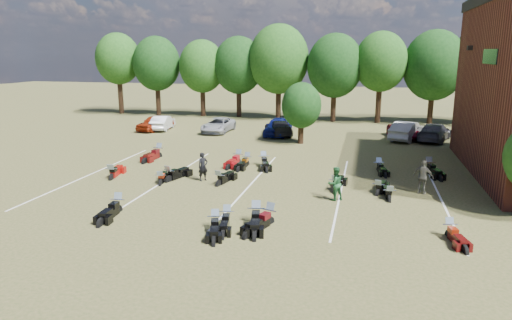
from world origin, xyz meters
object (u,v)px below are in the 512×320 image
(car_0, at_px, (155,123))
(person_black, at_px, (203,167))
(motorcycle_14, at_px, (159,157))
(motorcycle_3, at_px, (227,224))
(person_green, at_px, (335,184))
(person_grey, at_px, (423,177))
(motorcycle_7, at_px, (112,179))
(car_4, at_px, (278,127))
(motorcycle_0, at_px, (118,212))

(car_0, bearing_deg, person_black, -43.20)
(person_black, bearing_deg, motorcycle_14, 89.80)
(person_black, bearing_deg, motorcycle_3, -108.32)
(person_green, xyz_separation_m, person_grey, (4.37, 2.15, 0.06))
(motorcycle_14, bearing_deg, motorcycle_7, -87.43)
(person_grey, relative_size, motorcycle_14, 0.72)
(car_0, height_order, person_black, person_black)
(car_0, xyz_separation_m, person_grey, (22.51, -15.03, 0.20))
(car_4, xyz_separation_m, motorcycle_0, (-3.32, -21.55, -0.79))
(motorcycle_7, height_order, motorcycle_14, motorcycle_14)
(motorcycle_14, bearing_deg, person_grey, -10.48)
(motorcycle_0, bearing_deg, motorcycle_14, 101.05)
(person_grey, bearing_deg, motorcycle_0, 46.32)
(car_0, bearing_deg, motorcycle_0, -55.81)
(motorcycle_0, relative_size, motorcycle_7, 1.01)
(car_0, xyz_separation_m, motorcycle_0, (8.53, -21.42, -0.72))
(person_grey, distance_m, motorcycle_14, 17.75)
(car_0, height_order, motorcycle_3, car_0)
(motorcycle_3, bearing_deg, person_grey, 25.99)
(motorcycle_0, bearing_deg, person_grey, 19.44)
(motorcycle_0, distance_m, motorcycle_14, 11.35)
(person_grey, relative_size, motorcycle_0, 0.79)
(car_4, xyz_separation_m, motorcycle_3, (2.01, -21.75, -0.79))
(person_green, bearing_deg, motorcycle_7, -39.81)
(person_black, height_order, motorcycle_14, person_black)
(car_0, bearing_deg, motorcycle_3, -44.84)
(person_black, bearing_deg, person_grey, -45.09)
(car_0, relative_size, person_grey, 2.30)
(car_0, xyz_separation_m, motorcycle_7, (5.20, -16.39, -0.72))
(car_0, xyz_separation_m, motorcycle_14, (5.37, -10.52, -0.72))
(person_black, distance_m, motorcycle_7, 5.46)
(person_black, relative_size, person_green, 0.96)
(car_4, height_order, motorcycle_7, car_4)
(car_4, bearing_deg, motorcycle_7, -109.15)
(car_0, relative_size, motorcycle_14, 1.67)
(person_grey, xyz_separation_m, motorcycle_14, (-17.14, 4.52, -0.91))
(car_0, relative_size, car_4, 0.91)
(person_black, xyz_separation_m, motorcycle_14, (-5.12, 4.86, -0.82))
(car_0, xyz_separation_m, person_black, (10.50, -15.37, 0.11))
(motorcycle_3, relative_size, motorcycle_7, 0.91)
(person_grey, bearing_deg, car_0, -11.95)
(car_0, xyz_separation_m, car_4, (11.85, 0.13, 0.07))
(person_green, distance_m, motorcycle_14, 14.42)
(motorcycle_14, bearing_deg, motorcycle_0, -69.56)
(person_green, bearing_deg, motorcycle_14, -63.87)
(car_0, relative_size, person_black, 2.55)
(person_black, distance_m, person_green, 7.85)
(car_0, distance_m, car_4, 11.85)
(car_4, bearing_deg, motorcycle_0, -95.97)
(motorcycle_3, bearing_deg, person_green, 34.79)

